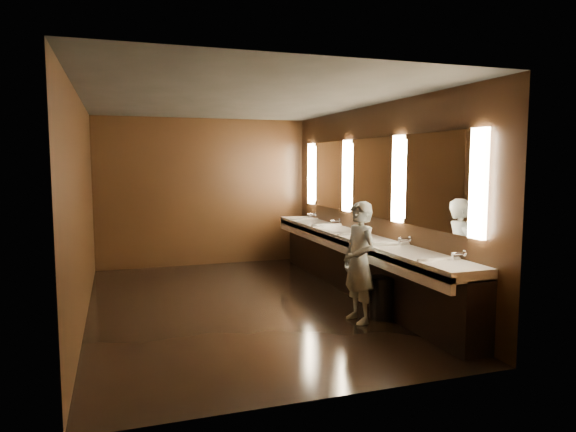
% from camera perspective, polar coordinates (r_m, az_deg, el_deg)
% --- Properties ---
extents(floor, '(6.00, 6.00, 0.00)m').
position_cam_1_polar(floor, '(7.26, -5.28, -9.80)').
color(floor, black).
rests_on(floor, ground).
extents(ceiling, '(4.00, 6.00, 0.02)m').
position_cam_1_polar(ceiling, '(7.03, -5.51, 12.74)').
color(ceiling, '#2D2D2B').
rests_on(ceiling, wall_back).
extents(wall_back, '(4.00, 0.02, 2.80)m').
position_cam_1_polar(wall_back, '(9.94, -9.33, 2.62)').
color(wall_back, black).
rests_on(wall_back, floor).
extents(wall_front, '(4.00, 0.02, 2.80)m').
position_cam_1_polar(wall_front, '(4.16, 4.07, -1.92)').
color(wall_front, black).
rests_on(wall_front, floor).
extents(wall_left, '(0.02, 6.00, 2.80)m').
position_cam_1_polar(wall_left, '(6.84, -21.94, 0.77)').
color(wall_left, black).
rests_on(wall_left, floor).
extents(wall_right, '(0.02, 6.00, 2.80)m').
position_cam_1_polar(wall_right, '(7.71, 9.25, 1.67)').
color(wall_right, black).
rests_on(wall_right, floor).
extents(sink_counter, '(0.55, 5.40, 1.01)m').
position_cam_1_polar(sink_counter, '(7.73, 7.77, -5.06)').
color(sink_counter, black).
rests_on(sink_counter, floor).
extents(mirror_band, '(0.06, 5.03, 1.15)m').
position_cam_1_polar(mirror_band, '(7.68, 9.16, 4.27)').
color(mirror_band, '#FFE3B3').
rests_on(mirror_band, wall_right).
extents(person, '(0.43, 0.59, 1.50)m').
position_cam_1_polar(person, '(6.39, 7.92, -5.09)').
color(person, '#89B1CD').
rests_on(person, floor).
extents(trash_bin, '(0.43, 0.43, 0.53)m').
position_cam_1_polar(trash_bin, '(6.69, 10.47, -8.88)').
color(trash_bin, black).
rests_on(trash_bin, floor).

